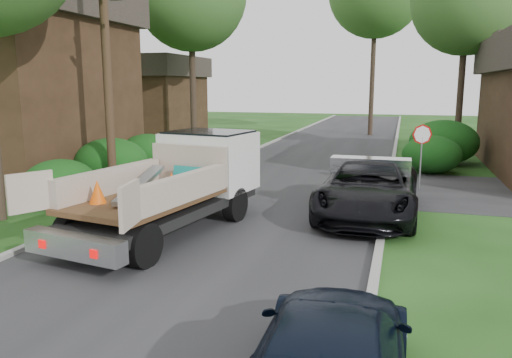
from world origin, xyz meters
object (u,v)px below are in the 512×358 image
Objects in this scene: utility_pole at (106,48)px; tree_right_far at (467,0)px; stop_sign at (422,143)px; black_pickup at (369,189)px; house_left_far at (144,97)px; flatbed_truck at (186,176)px.

utility_pole is 0.87× the size of tree_right_far.
tree_right_far is (2.30, 11.00, 6.70)m from stop_sign.
tree_right_far is at bearing 76.63° from black_pickup.
house_left_far reaches higher than flatbed_truck.
house_left_far is at bearing 145.19° from stop_sign.
house_left_far reaches higher than black_pickup.
utility_pole reaches higher than black_pickup.
house_left_far is (-8.02, 17.02, -2.12)m from utility_pole.
utility_pole is 1.40× the size of flatbed_truck.
flatbed_truck is (12.24, -19.95, -1.66)m from house_left_far.
house_left_far is 23.46m from flatbed_truck.
tree_right_far is (21.00, -2.00, 5.43)m from house_left_far.
tree_right_far is at bearing 73.49° from flatbed_truck.
stop_sign is 0.35× the size of flatbed_truck.
flatbed_truck is 5.47m from black_pickup.
utility_pole is at bearing -130.84° from tree_right_far.
tree_right_far is 21.19m from flatbed_truck.
stop_sign is 0.25× the size of utility_pole.
utility_pole is 20.12m from tree_right_far.
house_left_far reaches higher than stop_sign.
flatbed_truck reaches higher than black_pickup.
house_left_far is at bearing 115.23° from utility_pole.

